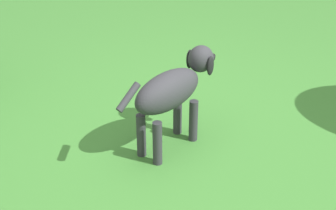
# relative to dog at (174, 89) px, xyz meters

# --- Properties ---
(ground) EXTENTS (14.00, 14.00, 0.00)m
(ground) POSITION_rel_dog_xyz_m (-0.19, -0.04, -0.37)
(ground) COLOR #38722D
(dog) EXTENTS (0.35, 0.81, 0.57)m
(dog) POSITION_rel_dog_xyz_m (0.00, 0.00, 0.00)
(dog) COLOR #2D2D33
(dog) RESTS_ON ground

